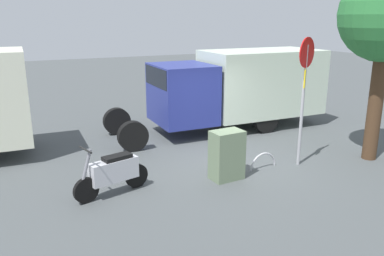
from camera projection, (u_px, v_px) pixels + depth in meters
name	position (u px, v px, depth m)	size (l,w,h in m)	color
ground_plane	(229.00, 162.00, 10.77)	(60.00, 60.00, 0.00)	#474C4E
box_truck_near	(237.00, 85.00, 13.69)	(7.65, 2.36, 2.70)	black
motorcycle	(113.00, 172.00, 8.66)	(1.78, 0.71, 1.20)	black
stop_sign	(304.00, 82.00, 9.97)	(0.71, 0.33, 3.34)	#9E9EA3
utility_cabinet	(227.00, 155.00, 9.49)	(0.76, 0.51, 1.21)	slate
bike_rack_hoop	(263.00, 168.00, 10.32)	(0.85, 0.85, 0.05)	#B7B7BC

